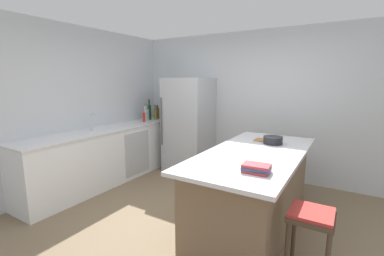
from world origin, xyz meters
TOP-DOWN VIEW (x-y plane):
  - ground_plane at (0.00, 0.00)m, footprint 7.20×7.20m
  - wall_rear at (0.00, 2.25)m, footprint 6.00×0.10m
  - wall_left at (-2.45, 0.00)m, footprint 0.10×6.00m
  - counter_run_left at (-2.10, 0.58)m, footprint 0.63×3.08m
  - kitchen_island at (0.50, 0.47)m, footprint 1.02×2.23m
  - refrigerator at (-1.25, 1.82)m, footprint 0.80×0.78m
  - bar_stool at (1.21, -0.19)m, footprint 0.36×0.36m
  - sink_faucet at (-2.15, 0.30)m, footprint 0.15×0.05m
  - syrup_bottle at (-2.15, 1.99)m, footprint 0.07×0.07m
  - whiskey_bottle at (-2.09, 1.90)m, footprint 0.08×0.08m
  - olive_oil_bottle at (-2.06, 1.81)m, footprint 0.06×0.06m
  - wine_bottle at (-2.14, 1.71)m, footprint 0.07×0.07m
  - gin_bottle at (-2.11, 1.62)m, footprint 0.07×0.07m
  - soda_bottle at (-2.09, 1.53)m, footprint 0.07×0.07m
  - hot_sauce_bottle at (-2.03, 1.42)m, footprint 0.05×0.05m
  - cookbook_stack at (0.73, -0.20)m, footprint 0.26×0.19m
  - mixing_bowl at (0.57, 0.98)m, footprint 0.25×0.25m
  - cutting_board at (0.47, 1.08)m, footprint 0.34×0.19m

SIDE VIEW (x-z plane):
  - ground_plane at x=0.00m, z-range 0.00..0.00m
  - kitchen_island at x=0.50m, z-range 0.01..0.92m
  - counter_run_left at x=-2.10m, z-range 0.00..0.94m
  - bar_stool at x=1.21m, z-range 0.21..0.88m
  - refrigerator at x=-1.25m, z-range 0.00..1.78m
  - cutting_board at x=0.47m, z-range 0.92..0.94m
  - cookbook_stack at x=0.73m, z-range 0.92..0.99m
  - mixing_bowl at x=0.57m, z-range 0.92..1.02m
  - hot_sauce_bottle at x=-2.03m, z-range 0.91..1.16m
  - whiskey_bottle at x=-2.09m, z-range 0.91..1.18m
  - syrup_bottle at x=-2.15m, z-range 0.91..1.19m
  - olive_oil_bottle at x=-2.06m, z-range 0.91..1.20m
  - gin_bottle at x=-2.11m, z-range 0.90..1.22m
  - soda_bottle at x=-2.09m, z-range 0.90..1.22m
  - sink_faucet at x=-2.15m, z-range 0.94..1.24m
  - wine_bottle at x=-2.14m, z-range 0.89..1.31m
  - wall_rear at x=0.00m, z-range 0.00..2.60m
  - wall_left at x=-2.45m, z-range 0.00..2.60m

